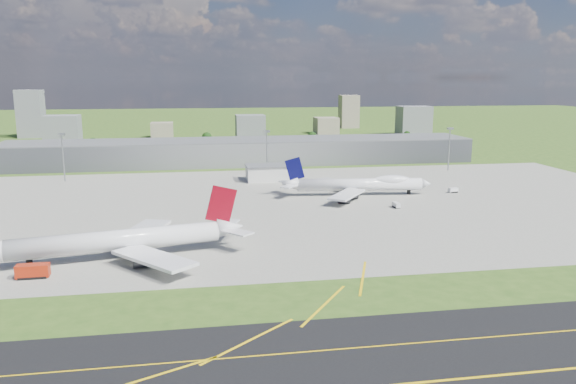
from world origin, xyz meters
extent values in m
plane|color=#315119|center=(0.00, 150.00, 0.00)|extent=(1400.00, 1400.00, 0.00)
cube|color=gray|center=(10.00, 40.00, 0.04)|extent=(360.00, 190.00, 0.08)
cube|color=slate|center=(0.00, 165.00, 7.50)|extent=(300.00, 42.00, 15.00)
cube|color=silver|center=(10.00, 100.00, 4.00)|extent=(26.00, 16.00, 8.00)
cylinder|color=gray|center=(-100.00, 115.00, 12.50)|extent=(0.70, 0.70, 25.00)
cube|color=gray|center=(-100.00, 115.00, 25.30)|extent=(3.50, 2.00, 1.20)
cylinder|color=gray|center=(10.00, 115.00, 12.50)|extent=(0.70, 0.70, 25.00)
cube|color=gray|center=(10.00, 115.00, 25.30)|extent=(3.50, 2.00, 1.20)
cylinder|color=gray|center=(120.00, 115.00, 12.50)|extent=(0.70, 0.70, 25.00)
cube|color=gray|center=(120.00, 115.00, 25.30)|extent=(3.50, 2.00, 1.20)
cylinder|color=white|center=(-54.83, -26.41, 5.95)|extent=(62.88, 18.21, 6.49)
cone|color=white|center=(-19.75, -19.68, 6.82)|extent=(9.73, 8.01, 6.49)
cube|color=maroon|center=(-56.96, -26.82, 3.94)|extent=(51.06, 12.32, 1.41)
cube|color=white|center=(-42.89, -39.83, 4.01)|extent=(25.78, 27.66, 0.97)
cube|color=white|center=(-48.71, -9.52, 4.01)|extent=(18.43, 29.78, 0.97)
cube|color=maroon|center=(-22.41, -20.19, 14.61)|extent=(10.69, 2.56, 13.08)
cylinder|color=#38383D|center=(-46.25, -36.33, 1.95)|extent=(6.50, 4.52, 3.46)
cylinder|color=#38383D|center=(-50.53, -14.01, 1.95)|extent=(6.50, 4.52, 3.46)
cube|color=black|center=(-47.54, -29.97, 1.35)|extent=(1.95, 1.60, 2.71)
cube|color=black|center=(-49.37, -20.40, 1.35)|extent=(1.95, 1.60, 2.71)
cube|color=black|center=(-79.28, -31.10, 1.35)|extent=(1.95, 1.60, 2.71)
cylinder|color=white|center=(46.41, 53.61, 5.24)|extent=(59.35, 11.88, 5.91)
cone|color=white|center=(78.15, 50.37, 5.24)|extent=(5.34, 6.36, 5.91)
cone|color=white|center=(13.24, 57.00, 6.00)|extent=(8.18, 6.65, 5.91)
cube|color=navy|center=(48.30, 53.42, 3.41)|extent=(48.42, 7.33, 1.24)
ellipsoid|color=white|center=(61.68, 52.05, 7.01)|extent=(19.40, 7.80, 5.32)
cube|color=white|center=(39.37, 68.86, 3.52)|extent=(18.70, 27.76, 0.86)
cube|color=white|center=(36.43, 40.09, 3.52)|extent=(22.51, 26.56, 0.86)
cube|color=#08083B|center=(15.61, 56.76, 12.95)|extent=(9.49, 1.44, 11.51)
cylinder|color=#38383D|center=(42.36, 62.64, 1.71)|extent=(5.52, 3.56, 3.05)
cylinder|color=#38383D|center=(37.85, 72.68, 1.71)|extent=(5.52, 3.56, 3.05)
cylinder|color=#38383D|center=(40.61, 45.59, 1.71)|extent=(5.52, 3.56, 3.05)
cylinder|color=#38383D|center=(34.17, 36.67, 1.71)|extent=(5.52, 3.56, 3.05)
cube|color=black|center=(41.16, 58.46, 1.19)|extent=(1.63, 1.29, 2.38)
cube|color=black|center=(40.29, 49.93, 1.19)|extent=(1.63, 1.29, 2.38)
cube|color=black|center=(70.10, 51.19, 1.19)|extent=(1.63, 1.29, 2.38)
cube|color=#A7210B|center=(-75.98, -40.05, 2.20)|extent=(8.92, 3.53, 3.54)
cube|color=black|center=(-75.98, -40.05, 0.43)|extent=(7.60, 3.66, 0.70)
cube|color=#C0A40B|center=(-26.75, 1.53, 1.05)|extent=(3.56, 3.12, 1.24)
cube|color=black|center=(-26.75, 1.53, 0.43)|extent=(3.21, 2.95, 0.70)
cube|color=silver|center=(54.37, 25.53, 1.42)|extent=(2.42, 4.69, 1.98)
cube|color=black|center=(54.37, 25.53, 0.43)|extent=(2.46, 4.02, 0.70)
cube|color=white|center=(93.13, 51.74, 1.44)|extent=(4.82, 2.80, 2.02)
cube|color=black|center=(93.13, 51.74, 0.43)|extent=(4.16, 2.80, 0.70)
cube|color=slate|center=(-140.00, 300.00, 12.00)|extent=(28.00, 22.00, 24.00)
cube|color=gray|center=(-60.00, 340.00, 7.00)|extent=(20.00, 18.00, 14.00)
cube|color=slate|center=(20.00, 310.00, 11.00)|extent=(26.00, 20.00, 22.00)
cube|color=gray|center=(100.00, 350.00, 8.00)|extent=(22.00, 24.00, 16.00)
cube|color=slate|center=(180.00, 320.00, 14.00)|extent=(30.00, 22.00, 28.00)
cube|color=slate|center=(-180.00, 360.00, 22.00)|extent=(22.00, 20.00, 44.00)
cube|color=gray|center=(140.00, 410.00, 18.00)|extent=(20.00, 18.00, 36.00)
cylinder|color=#382314|center=(-110.00, 265.00, 1.50)|extent=(0.70, 0.70, 3.00)
sphere|color=black|center=(-110.00, 265.00, 4.88)|extent=(6.75, 6.75, 6.75)
cylinder|color=#382314|center=(-20.00, 280.00, 1.80)|extent=(0.70, 0.70, 3.60)
sphere|color=black|center=(-20.00, 280.00, 5.85)|extent=(8.10, 8.10, 8.10)
cylinder|color=#382314|center=(70.00, 275.00, 1.70)|extent=(0.70, 0.70, 3.40)
sphere|color=black|center=(70.00, 275.00, 5.53)|extent=(7.65, 7.65, 7.65)
cylinder|color=#382314|center=(160.00, 285.00, 1.40)|extent=(0.70, 0.70, 2.80)
sphere|color=black|center=(160.00, 285.00, 4.55)|extent=(6.30, 6.30, 6.30)
camera|label=1|loc=(-30.21, -198.51, 54.95)|focal=35.00mm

